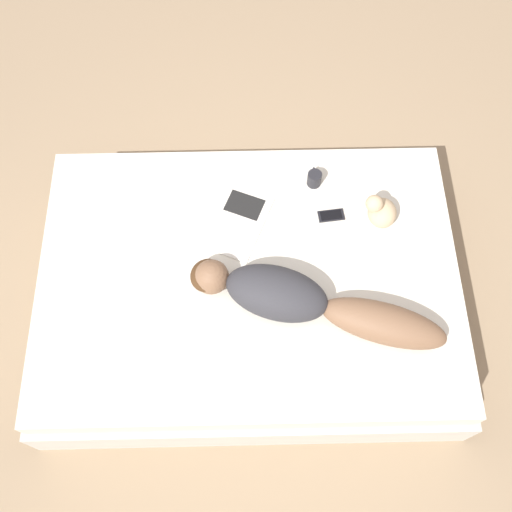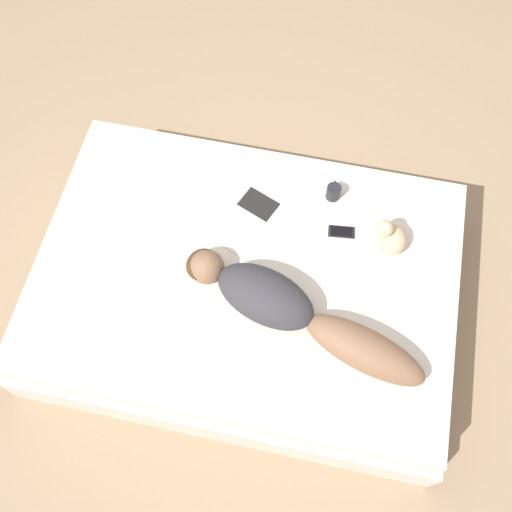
{
  "view_description": "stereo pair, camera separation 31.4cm",
  "coord_description": "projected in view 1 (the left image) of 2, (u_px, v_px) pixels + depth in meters",
  "views": [
    {
      "loc": [
        -1.29,
        -0.01,
        3.34
      ],
      "look_at": [
        0.07,
        -0.04,
        0.51
      ],
      "focal_mm": 42.0,
      "sensor_mm": 36.0,
      "label": 1
    },
    {
      "loc": [
        -1.26,
        -0.32,
        3.34
      ],
      "look_at": [
        0.07,
        -0.04,
        0.51
      ],
      "focal_mm": 42.0,
      "sensor_mm": 36.0,
      "label": 2
    }
  ],
  "objects": [
    {
      "name": "ground_plane",
      "position": [
        250.0,
        304.0,
        3.57
      ],
      "size": [
        12.0,
        12.0,
        0.0
      ],
      "primitive_type": "plane",
      "color": "#9E8466"
    },
    {
      "name": "bed",
      "position": [
        249.0,
        290.0,
        3.37
      ],
      "size": [
        1.62,
        2.29,
        0.46
      ],
      "color": "beige",
      "rests_on": "ground_plane"
    },
    {
      "name": "person",
      "position": [
        305.0,
        301.0,
        2.98
      ],
      "size": [
        0.58,
        1.31,
        0.22
      ],
      "rotation": [
        0.0,
        0.0,
        -0.3
      ],
      "color": "brown",
      "rests_on": "bed"
    },
    {
      "name": "open_magazine",
      "position": [
        238.0,
        221.0,
        3.29
      ],
      "size": [
        0.51,
        0.43,
        0.01
      ],
      "rotation": [
        0.0,
        0.0,
        -0.39
      ],
      "color": "silver",
      "rests_on": "bed"
    },
    {
      "name": "coffee_mug",
      "position": [
        314.0,
        178.0,
        3.36
      ],
      "size": [
        0.11,
        0.08,
        0.09
      ],
      "color": "#232328",
      "rests_on": "bed"
    },
    {
      "name": "cell_phone",
      "position": [
        331.0,
        215.0,
        3.3
      ],
      "size": [
        0.09,
        0.15,
        0.01
      ],
      "rotation": [
        0.0,
        0.0,
        0.11
      ],
      "color": "black",
      "rests_on": "bed"
    },
    {
      "name": "plush_toy",
      "position": [
        381.0,
        211.0,
        3.21
      ],
      "size": [
        0.17,
        0.18,
        0.22
      ],
      "color": "#D1B289",
      "rests_on": "bed"
    }
  ]
}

